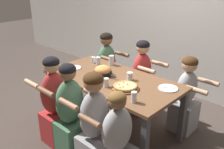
{
  "coord_description": "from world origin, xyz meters",
  "views": [
    {
      "loc": [
        2.07,
        -2.19,
        2.09
      ],
      "look_at": [
        0.0,
        0.0,
        0.84
      ],
      "focal_mm": 40.0,
      "sensor_mm": 36.0,
      "label": 1
    }
  ],
  "objects_px": {
    "drinking_glass_e": "(98,61)",
    "diner_far_right": "(186,97)",
    "drinking_glass_a": "(111,61)",
    "drinking_glass_d": "(106,83)",
    "cocktail_glass_blue": "(93,60)",
    "diner_far_center": "(141,80)",
    "empty_plate_b": "(168,88)",
    "diner_near_midright": "(95,127)",
    "diner_near_center": "(70,114)",
    "pizza_board_main": "(125,87)",
    "diner_far_left": "(107,68)",
    "diner_near_right": "(117,145)",
    "drinking_glass_b": "(90,81)",
    "drinking_glass_c": "(130,76)",
    "diner_near_midleft": "(55,104)",
    "drinking_glass_f": "(134,98)",
    "skillet_bowl": "(103,71)",
    "empty_plate_a": "(74,68)"
  },
  "relations": [
    {
      "from": "empty_plate_a",
      "to": "diner_far_right",
      "type": "height_order",
      "value": "diner_far_right"
    },
    {
      "from": "diner_near_midleft",
      "to": "diner_far_right",
      "type": "relative_size",
      "value": 1.08
    },
    {
      "from": "drinking_glass_f",
      "to": "diner_far_left",
      "type": "relative_size",
      "value": 0.11
    },
    {
      "from": "cocktail_glass_blue",
      "to": "drinking_glass_b",
      "type": "relative_size",
      "value": 1.17
    },
    {
      "from": "pizza_board_main",
      "to": "diner_far_right",
      "type": "relative_size",
      "value": 0.3
    },
    {
      "from": "cocktail_glass_blue",
      "to": "drinking_glass_a",
      "type": "height_order",
      "value": "drinking_glass_a"
    },
    {
      "from": "diner_near_center",
      "to": "skillet_bowl",
      "type": "bearing_deg",
      "value": 10.8
    },
    {
      "from": "drinking_glass_b",
      "to": "diner_far_right",
      "type": "height_order",
      "value": "diner_far_right"
    },
    {
      "from": "drinking_glass_e",
      "to": "diner_far_right",
      "type": "relative_size",
      "value": 0.11
    },
    {
      "from": "diner_near_midleft",
      "to": "diner_far_center",
      "type": "bearing_deg",
      "value": -13.53
    },
    {
      "from": "empty_plate_a",
      "to": "diner_near_midright",
      "type": "xyz_separation_m",
      "value": [
        1.03,
        -0.57,
        -0.25
      ]
    },
    {
      "from": "diner_far_center",
      "to": "diner_near_right",
      "type": "bearing_deg",
      "value": 27.98
    },
    {
      "from": "empty_plate_b",
      "to": "diner_far_center",
      "type": "bearing_deg",
      "value": 147.94
    },
    {
      "from": "diner_near_right",
      "to": "drinking_glass_a",
      "type": "bearing_deg",
      "value": 45.47
    },
    {
      "from": "empty_plate_b",
      "to": "drinking_glass_c",
      "type": "distance_m",
      "value": 0.52
    },
    {
      "from": "drinking_glass_a",
      "to": "drinking_glass_d",
      "type": "xyz_separation_m",
      "value": [
        0.49,
        -0.61,
        -0.02
      ]
    },
    {
      "from": "skillet_bowl",
      "to": "drinking_glass_f",
      "type": "height_order",
      "value": "skillet_bowl"
    },
    {
      "from": "drinking_glass_c",
      "to": "diner_far_right",
      "type": "relative_size",
      "value": 0.09
    },
    {
      "from": "drinking_glass_c",
      "to": "drinking_glass_b",
      "type": "bearing_deg",
      "value": -119.35
    },
    {
      "from": "drinking_glass_a",
      "to": "diner_near_center",
      "type": "bearing_deg",
      "value": -73.04
    },
    {
      "from": "drinking_glass_c",
      "to": "skillet_bowl",
      "type": "bearing_deg",
      "value": -161.21
    },
    {
      "from": "drinking_glass_d",
      "to": "diner_near_midright",
      "type": "bearing_deg",
      "value": -59.98
    },
    {
      "from": "drinking_glass_c",
      "to": "diner_near_midright",
      "type": "relative_size",
      "value": 0.09
    },
    {
      "from": "pizza_board_main",
      "to": "empty_plate_b",
      "type": "distance_m",
      "value": 0.51
    },
    {
      "from": "drinking_glass_a",
      "to": "diner_far_right",
      "type": "distance_m",
      "value": 1.19
    },
    {
      "from": "pizza_board_main",
      "to": "empty_plate_b",
      "type": "relative_size",
      "value": 1.4
    },
    {
      "from": "empty_plate_b",
      "to": "drinking_glass_b",
      "type": "bearing_deg",
      "value": -143.63
    },
    {
      "from": "cocktail_glass_blue",
      "to": "empty_plate_b",
      "type": "bearing_deg",
      "value": -0.48
    },
    {
      "from": "drinking_glass_b",
      "to": "drinking_glass_f",
      "type": "xyz_separation_m",
      "value": [
        0.67,
        0.02,
        0.0
      ]
    },
    {
      "from": "pizza_board_main",
      "to": "diner_near_right",
      "type": "xyz_separation_m",
      "value": [
        0.37,
        -0.55,
        -0.33
      ]
    },
    {
      "from": "empty_plate_b",
      "to": "diner_near_midright",
      "type": "bearing_deg",
      "value": -109.73
    },
    {
      "from": "skillet_bowl",
      "to": "empty_plate_a",
      "type": "height_order",
      "value": "skillet_bowl"
    },
    {
      "from": "pizza_board_main",
      "to": "diner_far_left",
      "type": "distance_m",
      "value": 1.4
    },
    {
      "from": "pizza_board_main",
      "to": "diner_near_right",
      "type": "bearing_deg",
      "value": -56.51
    },
    {
      "from": "skillet_bowl",
      "to": "drinking_glass_f",
      "type": "distance_m",
      "value": 0.84
    },
    {
      "from": "empty_plate_a",
      "to": "drinking_glass_b",
      "type": "distance_m",
      "value": 0.64
    },
    {
      "from": "skillet_bowl",
      "to": "diner_near_midleft",
      "type": "distance_m",
      "value": 0.76
    },
    {
      "from": "drinking_glass_d",
      "to": "drinking_glass_f",
      "type": "bearing_deg",
      "value": -8.03
    },
    {
      "from": "empty_plate_b",
      "to": "diner_near_midleft",
      "type": "height_order",
      "value": "diner_near_midleft"
    },
    {
      "from": "drinking_glass_e",
      "to": "diner_far_right",
      "type": "xyz_separation_m",
      "value": [
        1.23,
        0.46,
        -0.34
      ]
    },
    {
      "from": "skillet_bowl",
      "to": "drinking_glass_d",
      "type": "xyz_separation_m",
      "value": [
        0.3,
        -0.24,
        -0.01
      ]
    },
    {
      "from": "diner_near_center",
      "to": "pizza_board_main",
      "type": "bearing_deg",
      "value": -34.01
    },
    {
      "from": "diner_far_left",
      "to": "diner_far_center",
      "type": "height_order",
      "value": "diner_far_center"
    },
    {
      "from": "diner_near_right",
      "to": "diner_near_center",
      "type": "distance_m",
      "value": 0.74
    },
    {
      "from": "drinking_glass_e",
      "to": "diner_near_midright",
      "type": "distance_m",
      "value": 1.3
    },
    {
      "from": "skillet_bowl",
      "to": "drinking_glass_b",
      "type": "height_order",
      "value": "skillet_bowl"
    },
    {
      "from": "diner_far_left",
      "to": "diner_near_midleft",
      "type": "distance_m",
      "value": 1.43
    },
    {
      "from": "cocktail_glass_blue",
      "to": "diner_far_center",
      "type": "xyz_separation_m",
      "value": [
        0.6,
        0.44,
        -0.29
      ]
    },
    {
      "from": "cocktail_glass_blue",
      "to": "drinking_glass_c",
      "type": "bearing_deg",
      "value": -8.26
    },
    {
      "from": "drinking_glass_b",
      "to": "diner_near_center",
      "type": "distance_m",
      "value": 0.46
    }
  ]
}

